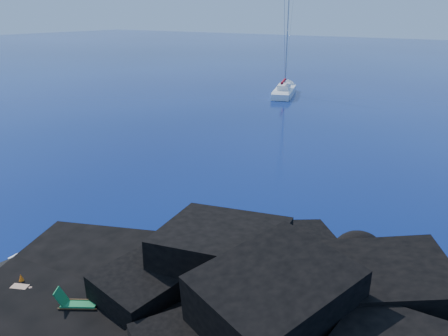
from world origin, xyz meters
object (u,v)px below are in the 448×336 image
object	(u,v)px
sailboat	(284,95)
deck_chair	(79,300)
sunbather	(20,288)
marker_cone	(22,280)

from	to	relation	value
sailboat	deck_chair	distance (m)	50.87
deck_chair	sunbather	distance (m)	3.19
sailboat	deck_chair	world-z (taller)	sailboat
marker_cone	sunbather	bearing A→B (deg)	-43.48
sailboat	sunbather	distance (m)	50.59
deck_chair	marker_cone	distance (m)	3.44
sunbather	marker_cone	size ratio (longest dim) A/B	3.25
sailboat	deck_chair	xyz separation A→B (m)	(14.90, -48.64, 0.89)
sailboat	marker_cone	xyz separation A→B (m)	(11.48, -48.91, 0.65)
deck_chair	marker_cone	size ratio (longest dim) A/B	2.58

